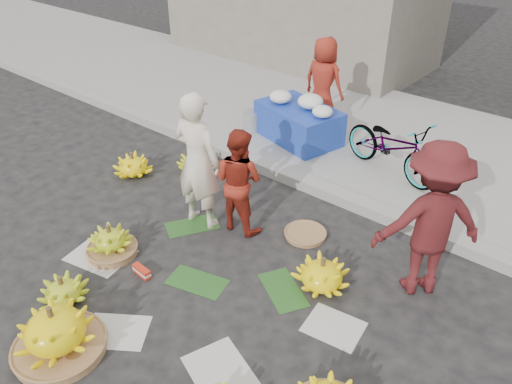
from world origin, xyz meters
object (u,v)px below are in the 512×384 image
Objects in this scene: vendor_cream at (198,161)px; flower_table at (299,121)px; bicycle at (392,146)px; banana_bunch_0 at (111,242)px.

flower_table is at bearing -90.60° from vendor_cream.
vendor_cream is at bearing -68.58° from flower_table.
flower_table is 0.93× the size of bicycle.
vendor_cream is 2.85m from bicycle.
flower_table reaches higher than banana_bunch_0.
bicycle reaches higher than flower_table.
banana_bunch_0 is 3.71m from flower_table.
vendor_cream reaches higher than banana_bunch_0.
bicycle is at bearing 12.04° from flower_table.
banana_bunch_0 is at bearing 66.47° from vendor_cream.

